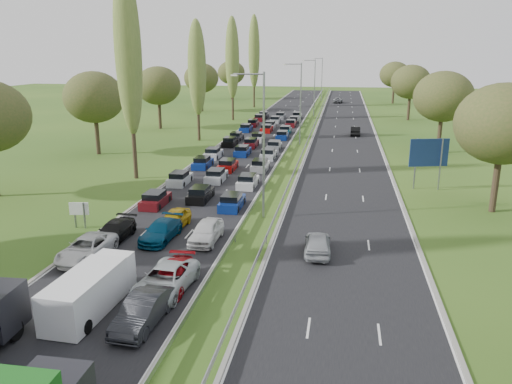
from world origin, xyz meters
The scene contains 24 objects.
ground centered at (4.50, 80.00, 0.00)m, with size 260.00×260.00×0.00m, color #274B17.
near_carriageway centered at (-2.25, 82.50, 0.00)m, with size 10.50×215.00×0.04m, color black.
far_carriageway centered at (11.25, 82.50, 0.00)m, with size 10.50×215.00×0.04m, color black.
central_reservation centered at (4.50, 82.50, 0.55)m, with size 2.36×215.00×0.32m.
lamp_columns centered at (4.50, 78.00, 6.00)m, with size 0.18×140.18×12.00m.
poplar_row centered at (-11.50, 68.17, 12.39)m, with size 2.80×127.80×22.44m.
woodland_left centered at (-22.00, 62.63, 7.68)m, with size 8.00×166.00×11.10m.
woodland_right centered at (24.00, 66.67, 7.68)m, with size 8.00×153.00×11.10m.
traffic_queue_fill centered at (-2.25, 77.48, 0.44)m, with size 9.09×68.11×0.80m.
near_car_2 centered at (-5.86, 32.31, 0.75)m, with size 2.42×5.26×1.46m, color silver.
near_car_3 centered at (-5.54, 35.84, 0.71)m, with size 1.93×4.74×1.37m, color black.
near_car_7 centered at (-2.15, 36.48, 0.73)m, with size 1.99×4.88×1.42m, color #052F4B.
near_car_8 centered at (-2.00, 39.07, 0.76)m, with size 1.74×4.32×1.47m, color #AE870B.
near_car_9 centered at (1.16, 24.86, 0.80)m, with size 1.64×4.71×1.55m, color black.
near_car_10 centered at (1.04, 28.52, 0.79)m, with size 2.56×5.55×1.54m, color #B6BEC1.
near_car_11 centered at (1.23, 29.25, 0.71)m, with size 1.94×4.78×1.39m, color maroon.
near_car_12 centered at (1.25, 36.73, 0.81)m, with size 1.85×4.61×1.57m, color silver.
far_car_0 centered at (9.42, 35.84, 0.78)m, with size 1.79×4.46×1.52m, color #9EA2A7.
far_car_1 centered at (12.95, 88.42, 0.76)m, with size 1.57×4.49×1.48m, color black.
far_car_2 centered at (9.26, 144.39, 0.75)m, with size 2.41×5.22×1.45m, color slate.
white_van_front centered at (-2.22, 26.93, 1.09)m, with size 2.07×5.27×2.12m.
white_van_rear centered at (-2.22, 25.62, 1.15)m, with size 2.19×5.58×2.24m.
info_sign centered at (-9.40, 37.91, 1.37)m, with size 1.49×0.38×2.10m.
direction_sign centered at (19.40, 54.64, 3.57)m, with size 3.89×1.13×5.20m.
Camera 1 is at (10.70, 3.46, 13.46)m, focal length 35.00 mm.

